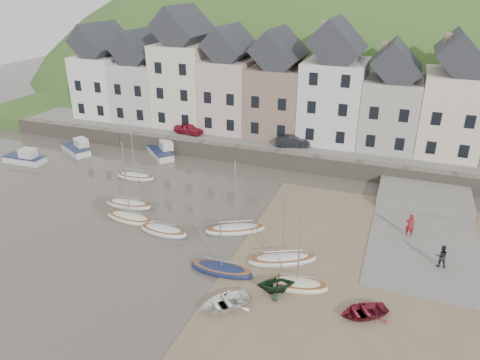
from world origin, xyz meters
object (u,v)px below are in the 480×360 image
at_px(rowboat_green, 276,283).
at_px(person_red, 410,225).
at_px(person_dark, 441,256).
at_px(car_left, 189,129).
at_px(car_right, 292,141).
at_px(rowboat_white, 224,302).
at_px(rowboat_red, 363,311).
at_px(sailboat_0, 135,176).

xyz_separation_m(rowboat_green, person_red, (7.83, 10.18, 0.36)).
height_order(rowboat_green, person_dark, person_dark).
distance_m(car_left, car_right, 12.76).
distance_m(rowboat_white, rowboat_green, 3.60).
xyz_separation_m(rowboat_red, car_left, (-23.19, 23.36, 1.84)).
relative_size(rowboat_red, person_dark, 1.78).
distance_m(rowboat_green, person_red, 12.85).
relative_size(rowboat_red, car_right, 0.79).
bearing_deg(person_dark, car_right, -53.83).
distance_m(rowboat_green, rowboat_red, 5.54).
xyz_separation_m(rowboat_white, person_red, (10.37, 12.72, 0.66)).
relative_size(person_dark, car_right, 0.45).
xyz_separation_m(sailboat_0, person_dark, (28.46, -5.75, 0.69)).
height_order(sailboat_0, rowboat_red, sailboat_0).
xyz_separation_m(rowboat_green, car_right, (-4.91, 23.02, 1.51)).
distance_m(sailboat_0, rowboat_green, 22.24).
distance_m(rowboat_white, person_red, 16.42).
xyz_separation_m(rowboat_white, car_right, (-2.37, 25.56, 1.81)).
height_order(rowboat_white, person_dark, person_dark).
xyz_separation_m(rowboat_red, person_dark, (4.46, 6.97, 0.59)).
distance_m(sailboat_0, car_left, 10.85).
bearing_deg(car_right, rowboat_white, 166.47).
bearing_deg(car_right, rowboat_red, -174.77).
bearing_deg(car_left, car_right, -82.76).
xyz_separation_m(sailboat_0, car_left, (0.80, 10.64, 1.95)).
xyz_separation_m(rowboat_white, rowboat_red, (8.06, 2.20, -0.04)).
relative_size(sailboat_0, rowboat_green, 2.56).
height_order(person_red, car_right, car_right).
bearing_deg(rowboat_white, sailboat_0, 179.46).
relative_size(rowboat_white, person_dark, 2.00).
distance_m(person_dark, car_right, 22.18).
distance_m(rowboat_red, car_left, 32.97).
distance_m(rowboat_red, person_dark, 8.29).
xyz_separation_m(sailboat_0, rowboat_white, (15.93, -14.92, 0.14)).
height_order(rowboat_white, rowboat_red, rowboat_white).
distance_m(person_dark, car_left, 32.17).
bearing_deg(rowboat_red, person_dark, 113.36).
bearing_deg(rowboat_green, rowboat_white, -72.19).
bearing_deg(person_dark, rowboat_white, 30.12).
xyz_separation_m(rowboat_green, car_left, (-17.67, 23.02, 1.50)).
xyz_separation_m(rowboat_green, person_dark, (9.98, 6.63, 0.25)).
height_order(person_dark, car_right, car_right).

